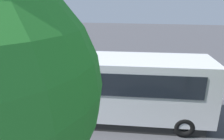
# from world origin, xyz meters

# --- Properties ---
(ground_plane) EXTENTS (80.00, 80.00, 0.00)m
(ground_plane) POSITION_xyz_m (0.00, 0.00, 0.00)
(ground_plane) COLOR #424247
(tour_bus) EXTENTS (9.15, 3.01, 3.25)m
(tour_bus) POSITION_xyz_m (0.67, 4.98, 1.64)
(tour_bus) COLOR silver
(tour_bus) RESTS_ON ground_plane
(spectator_far_left) EXTENTS (0.57, 0.31, 1.80)m
(spectator_far_left) POSITION_xyz_m (-1.51, 2.31, 1.08)
(spectator_far_left) COLOR black
(spectator_far_left) RESTS_ON ground_plane
(spectator_left) EXTENTS (0.58, 0.36, 1.70)m
(spectator_left) POSITION_xyz_m (-0.12, 2.39, 1.01)
(spectator_left) COLOR black
(spectator_left) RESTS_ON ground_plane
(spectator_centre) EXTENTS (0.57, 0.33, 1.73)m
(spectator_centre) POSITION_xyz_m (0.95, 2.08, 1.03)
(spectator_centre) COLOR black
(spectator_centre) RESTS_ON ground_plane
(spectator_right) EXTENTS (0.58, 0.35, 1.82)m
(spectator_right) POSITION_xyz_m (2.22, 2.01, 1.09)
(spectator_right) COLOR black
(spectator_right) RESTS_ON ground_plane
(spectator_far_right) EXTENTS (0.58, 0.34, 1.74)m
(spectator_far_right) POSITION_xyz_m (3.71, 2.32, 1.04)
(spectator_far_right) COLOR black
(spectator_far_right) RESTS_ON ground_plane
(parked_motorcycle_silver) EXTENTS (2.04, 0.68, 0.99)m
(parked_motorcycle_silver) POSITION_xyz_m (2.82, 3.02, 0.48)
(parked_motorcycle_silver) COLOR black
(parked_motorcycle_silver) RESTS_ON ground_plane
(stunt_motorcycle) EXTENTS (1.87, 1.19, 1.61)m
(stunt_motorcycle) POSITION_xyz_m (3.39, -1.61, 0.98)
(stunt_motorcycle) COLOR black
(stunt_motorcycle) RESTS_ON ground_plane
(traffic_cone) EXTENTS (0.34, 0.34, 0.63)m
(traffic_cone) POSITION_xyz_m (1.34, -0.59, 0.30)
(traffic_cone) COLOR orange
(traffic_cone) RESTS_ON ground_plane
(bay_line_a) EXTENTS (0.23, 3.53, 0.01)m
(bay_line_a) POSITION_xyz_m (-5.48, -0.08, 0.00)
(bay_line_a) COLOR white
(bay_line_a) RESTS_ON ground_plane
(bay_line_b) EXTENTS (0.24, 3.83, 0.01)m
(bay_line_b) POSITION_xyz_m (-2.97, -0.08, 0.00)
(bay_line_b) COLOR white
(bay_line_b) RESTS_ON ground_plane
(bay_line_c) EXTENTS (0.26, 4.37, 0.01)m
(bay_line_c) POSITION_xyz_m (-0.47, -0.08, 0.00)
(bay_line_c) COLOR white
(bay_line_c) RESTS_ON ground_plane
(bay_line_d) EXTENTS (0.26, 4.25, 0.01)m
(bay_line_d) POSITION_xyz_m (2.04, -0.08, 0.00)
(bay_line_d) COLOR white
(bay_line_d) RESTS_ON ground_plane
(bay_line_e) EXTENTS (0.28, 4.74, 0.01)m
(bay_line_e) POSITION_xyz_m (4.55, -0.08, 0.00)
(bay_line_e) COLOR white
(bay_line_e) RESTS_ON ground_plane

